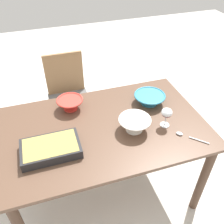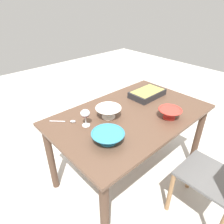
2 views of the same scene
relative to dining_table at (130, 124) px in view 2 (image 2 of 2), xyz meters
name	(u,v)px [view 2 (image 2 of 2)]	position (x,y,z in m)	size (l,w,h in m)	color
ground_plane	(128,173)	(0.00, 0.00, -0.62)	(8.00, 8.00, 0.00)	beige
dining_table	(130,124)	(0.00, 0.00, 0.00)	(1.38, 0.86, 0.73)	brown
chair	(223,180)	(-0.13, 0.79, -0.15)	(0.38, 0.44, 0.87)	#595959
wine_glass	(85,114)	(0.39, -0.11, 0.21)	(0.07, 0.07, 0.14)	white
casserole_dish	(147,93)	(-0.37, -0.12, 0.14)	(0.35, 0.22, 0.06)	#262628
mixing_bowl	(170,113)	(-0.18, 0.26, 0.16)	(0.19, 0.19, 0.09)	red
small_bowl	(108,136)	(0.40, 0.15, 0.15)	(0.23, 0.23, 0.08)	teal
serving_bowl	(108,112)	(0.18, -0.09, 0.16)	(0.21, 0.21, 0.09)	white
serving_spoon	(68,121)	(0.47, -0.25, 0.12)	(0.16, 0.16, 0.01)	silver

